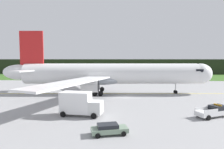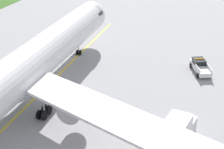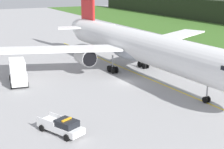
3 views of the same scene
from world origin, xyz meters
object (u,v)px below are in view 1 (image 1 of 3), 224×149
at_px(staff_car, 109,129).
at_px(ops_pickup_truck, 214,111).
at_px(catering_truck, 80,104).
at_px(airliner, 108,74).

bearing_deg(staff_car, ops_pickup_truck, 26.15).
xyz_separation_m(ops_pickup_truck, catering_truck, (-20.87, -0.11, 1.05)).
distance_m(ops_pickup_truck, staff_car, 17.64).
bearing_deg(ops_pickup_truck, catering_truck, -179.69).
height_order(airliner, ops_pickup_truck, airliner).
xyz_separation_m(catering_truck, staff_car, (5.04, -7.66, -1.26)).
relative_size(ops_pickup_truck, catering_truck, 0.86).
distance_m(airliner, catering_truck, 20.66).
bearing_deg(catering_truck, staff_car, -56.65).
relative_size(airliner, staff_car, 11.62).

